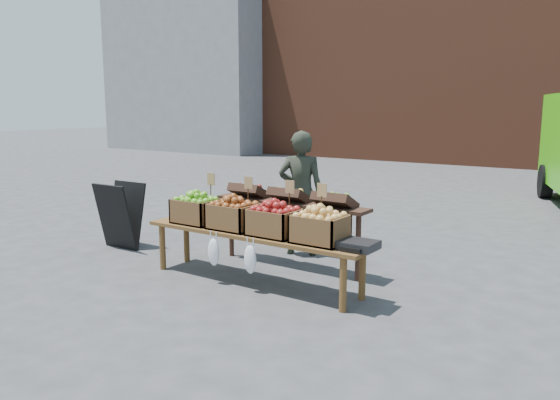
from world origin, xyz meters
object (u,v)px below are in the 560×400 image
Objects in this scene: display_bench at (254,258)px; crate_green_apples at (320,229)px; vendor at (301,193)px; crate_russet_pears at (234,216)px; crate_red_apples at (274,222)px; chalkboard_sign at (120,215)px; crate_golden_apples at (197,211)px; weighing_scale at (359,245)px; back_table at (290,225)px.

crate_green_apples is (0.82, 0.00, 0.42)m from display_bench.
vendor reaches higher than crate_russet_pears.
vendor is 1.40m from crate_red_apples.
display_bench is at bearing 0.00° from crate_russet_pears.
chalkboard_sign reaches higher than crate_red_apples.
weighing_scale is (2.08, 0.00, -0.10)m from crate_golden_apples.
back_table is at bearing 90.88° from display_bench.
crate_red_apples is at bearing 180.00° from weighing_scale.
back_table is at bearing 111.66° from crate_red_apples.
weighing_scale is at bearing 0.00° from crate_green_apples.
display_bench is 5.40× the size of crate_red_apples.
chalkboard_sign is at bearing 176.87° from crate_green_apples.
crate_golden_apples is at bearing 180.00° from display_bench.
crate_golden_apples is at bearing 41.99° from vendor.
vendor is 3.21× the size of crate_green_apples.
crate_golden_apples is 1.00× the size of crate_green_apples.
crate_green_apples is (1.65, 0.00, 0.00)m from crate_golden_apples.
crate_golden_apples and crate_russet_pears have the same top height.
crate_russet_pears is 1.47× the size of weighing_scale.
chalkboard_sign is at bearing 173.62° from crate_golden_apples.
crate_green_apples is at bearing 0.00° from display_bench.
display_bench is 1.29m from weighing_scale.
crate_golden_apples is at bearing 180.00° from crate_russet_pears.
vendor is at bearing 129.00° from crate_green_apples.
crate_green_apples is (0.84, -0.72, 0.19)m from back_table.
chalkboard_sign is 1.81× the size of crate_russet_pears.
crate_russet_pears and crate_red_apples have the same top height.
vendor reaches higher than weighing_scale.
crate_green_apples is at bearing 105.63° from vendor.
crate_golden_apples is at bearing -138.51° from back_table.
crate_russet_pears is (-0.05, -1.30, -0.09)m from vendor.
chalkboard_sign is 1.81× the size of crate_red_apples.
chalkboard_sign is at bearing 3.99° from vendor.
crate_golden_apples is (-0.60, -1.30, -0.09)m from vendor.
crate_red_apples reaches higher than display_bench.
crate_golden_apples is at bearing 180.00° from crate_red_apples.
crate_red_apples is 1.47× the size of weighing_scale.
back_table reaches higher than crate_golden_apples.
vendor is at bearing 99.96° from display_bench.
crate_green_apples reaches higher than weighing_scale.
crate_golden_apples is at bearing -8.07° from chalkboard_sign.
crate_red_apples is at bearing -68.34° from back_table.
crate_russet_pears is 0.55m from crate_red_apples.
crate_green_apples is (3.23, -0.18, 0.26)m from chalkboard_sign.
crate_red_apples is at bearing -5.46° from chalkboard_sign.
vendor is 3.21× the size of crate_golden_apples.
crate_russet_pears is (2.13, -0.18, 0.26)m from chalkboard_sign.
back_table reaches higher than weighing_scale.
crate_golden_apples reaches higher than weighing_scale.
back_table is at bearing 11.12° from chalkboard_sign.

